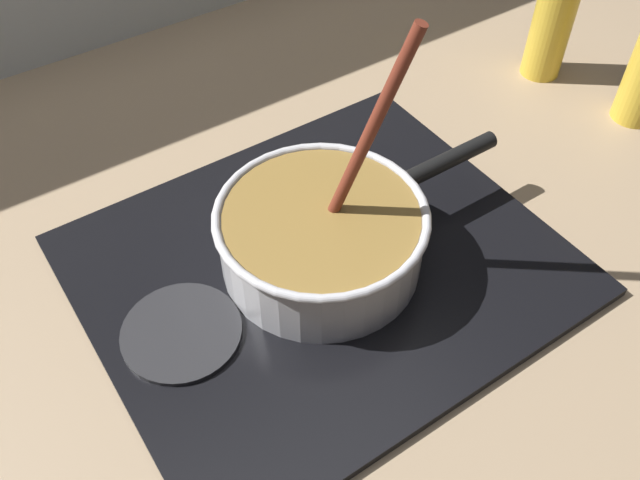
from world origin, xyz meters
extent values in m
cube|color=#9E8466|center=(0.00, 0.00, -0.02)|extent=(2.40, 1.60, 0.04)
cube|color=black|center=(0.00, 0.15, 0.01)|extent=(0.56, 0.48, 0.01)
torus|color=#592D0C|center=(0.00, 0.15, 0.02)|extent=(0.17, 0.17, 0.01)
cylinder|color=#262628|center=(-0.19, 0.15, 0.01)|extent=(0.14, 0.14, 0.01)
cylinder|color=silver|center=(0.00, 0.15, 0.05)|extent=(0.24, 0.24, 0.08)
cylinder|color=olive|center=(0.00, 0.15, 0.06)|extent=(0.23, 0.23, 0.08)
torus|color=silver|center=(0.00, 0.15, 0.09)|extent=(0.25, 0.25, 0.01)
cylinder|color=black|center=(0.19, 0.15, 0.08)|extent=(0.15, 0.02, 0.02)
cylinder|color=beige|center=(0.00, 0.19, 0.08)|extent=(0.03, 0.03, 0.01)
cylinder|color=beige|center=(0.01, 0.15, 0.08)|extent=(0.04, 0.04, 0.01)
cylinder|color=beige|center=(-0.05, 0.07, 0.08)|extent=(0.03, 0.03, 0.01)
cylinder|color=beige|center=(0.05, 0.14, 0.08)|extent=(0.04, 0.04, 0.01)
cylinder|color=#E5CC7A|center=(0.07, 0.09, 0.08)|extent=(0.03, 0.03, 0.01)
cylinder|color=maroon|center=(0.05, 0.13, 0.21)|extent=(0.08, 0.07, 0.26)
cube|color=brown|center=(0.01, 0.15, 0.08)|extent=(0.05, 0.05, 0.01)
cylinder|color=gold|center=(0.54, 0.30, 0.09)|extent=(0.06, 0.06, 0.17)
camera|label=1|loc=(-0.31, -0.30, 0.65)|focal=38.21mm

